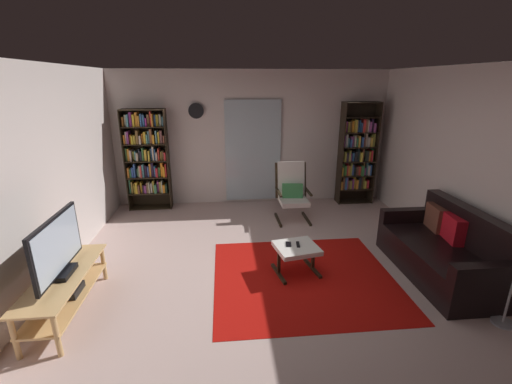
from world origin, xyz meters
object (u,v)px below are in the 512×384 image
(television, at_px, (58,248))
(wall_clock, at_px, (196,111))
(leather_sofa, at_px, (445,252))
(cell_phone, at_px, (288,244))
(ottoman, at_px, (297,251))
(tv_stand, at_px, (65,287))
(tv_remote, at_px, (298,244))
(bookshelf_near_tv, at_px, (147,157))
(bookshelf_near_sofa, at_px, (357,155))
(lounge_armchair, at_px, (292,190))

(television, relative_size, wall_clock, 3.42)
(leather_sofa, xyz_separation_m, cell_phone, (-1.99, 0.25, 0.08))
(ottoman, bearing_deg, tv_stand, -167.97)
(tv_remote, bearing_deg, bookshelf_near_tv, 139.36)
(television, height_order, bookshelf_near_tv, bookshelf_near_tv)
(tv_stand, bearing_deg, ottoman, 12.03)
(tv_remote, bearing_deg, wall_clock, 124.31)
(bookshelf_near_sofa, height_order, cell_phone, bookshelf_near_sofa)
(cell_phone, bearing_deg, bookshelf_near_tv, 138.65)
(bookshelf_near_sofa, bearing_deg, tv_stand, -143.94)
(bookshelf_near_sofa, relative_size, lounge_armchair, 1.97)
(tv_stand, bearing_deg, lounge_armchair, 39.50)
(leather_sofa, xyz_separation_m, ottoman, (-1.89, 0.20, 0.01))
(bookshelf_near_tv, xyz_separation_m, ottoman, (2.34, -2.66, -0.71))
(television, xyz_separation_m, bookshelf_near_tv, (0.26, 3.21, 0.26))
(tv_remote, xyz_separation_m, cell_phone, (-0.12, 0.02, -0.00))
(bookshelf_near_tv, xyz_separation_m, cell_phone, (2.24, -2.61, -0.64))
(cell_phone, height_order, wall_clock, wall_clock)
(tv_stand, distance_m, wall_clock, 3.89)
(tv_remote, height_order, wall_clock, wall_clock)
(leather_sofa, bearing_deg, lounge_armchair, 127.83)
(cell_phone, bearing_deg, leather_sofa, 0.90)
(bookshelf_near_tv, bearing_deg, ottoman, -48.63)
(lounge_armchair, bearing_deg, bookshelf_near_sofa, 28.10)
(bookshelf_near_sofa, xyz_separation_m, lounge_armchair, (-1.44, -0.77, -0.45))
(ottoman, relative_size, cell_phone, 4.31)
(leather_sofa, distance_m, cell_phone, 2.00)
(tv_remote, bearing_deg, television, -160.04)
(lounge_armchair, relative_size, tv_remote, 7.10)
(ottoman, bearing_deg, bookshelf_near_sofa, 56.26)
(tv_stand, height_order, wall_clock, wall_clock)
(tv_stand, distance_m, bookshelf_near_sofa, 5.42)
(bookshelf_near_tv, distance_m, lounge_armchair, 2.81)
(bookshelf_near_tv, height_order, ottoman, bookshelf_near_tv)
(bookshelf_near_tv, bearing_deg, tv_remote, -48.15)
(bookshelf_near_sofa, relative_size, wall_clock, 6.93)
(television, bearing_deg, ottoman, 12.10)
(bookshelf_near_sofa, distance_m, ottoman, 3.21)
(leather_sofa, bearing_deg, wall_clock, 137.44)
(bookshelf_near_tv, relative_size, cell_phone, 13.62)
(television, bearing_deg, wall_clock, 70.10)
(leather_sofa, xyz_separation_m, wall_clock, (-3.27, 3.01, 1.54))
(television, distance_m, leather_sofa, 4.53)
(tv_stand, height_order, tv_remote, tv_stand)
(bookshelf_near_tv, distance_m, tv_remote, 3.59)
(bookshelf_near_tv, relative_size, bookshelf_near_sofa, 0.95)
(ottoman, bearing_deg, bookshelf_near_tv, 131.37)
(television, distance_m, bookshelf_near_sofa, 5.38)
(tv_stand, relative_size, bookshelf_near_sofa, 0.69)
(tv_stand, bearing_deg, television, -51.25)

